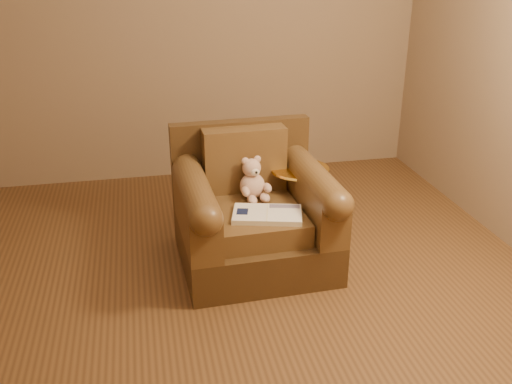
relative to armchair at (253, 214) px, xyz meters
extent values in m
plane|color=brown|center=(-0.22, -0.36, -0.33)|extent=(4.00, 4.00, 0.00)
cube|color=#896F54|center=(-0.22, 1.64, 1.02)|extent=(4.00, 0.02, 2.70)
cube|color=#896F54|center=(-0.22, -2.36, 1.02)|extent=(4.00, 0.02, 2.70)
cube|color=#432D16|center=(0.00, -0.04, -0.20)|extent=(0.98, 0.93, 0.26)
cube|color=#432D16|center=(-0.01, 0.36, 0.23)|extent=(0.95, 0.13, 0.59)
cube|color=brown|center=(0.00, -0.09, 0.01)|extent=(0.57, 0.68, 0.14)
cube|color=brown|center=(-0.01, 0.24, 0.29)|extent=(0.55, 0.17, 0.43)
cube|color=brown|center=(-0.38, -0.10, 0.09)|extent=(0.22, 0.81, 0.30)
cube|color=brown|center=(0.38, -0.08, 0.09)|extent=(0.22, 0.81, 0.30)
cylinder|color=brown|center=(-0.38, -0.10, 0.24)|extent=(0.22, 0.81, 0.19)
cylinder|color=brown|center=(0.38, -0.08, 0.24)|extent=(0.22, 0.81, 0.19)
ellipsoid|color=#D3A893|center=(0.02, 0.09, 0.16)|extent=(0.17, 0.15, 0.17)
sphere|color=#D3A893|center=(0.01, 0.10, 0.28)|extent=(0.12, 0.12, 0.12)
ellipsoid|color=#D3A893|center=(-0.03, 0.10, 0.33)|extent=(0.05, 0.03, 0.05)
ellipsoid|color=#D3A893|center=(0.05, 0.12, 0.33)|extent=(0.05, 0.03, 0.05)
ellipsoid|color=beige|center=(0.02, 0.04, 0.27)|extent=(0.06, 0.04, 0.05)
sphere|color=black|center=(0.03, 0.03, 0.27)|extent=(0.02, 0.02, 0.02)
ellipsoid|color=#D3A893|center=(-0.05, 0.01, 0.16)|extent=(0.06, 0.11, 0.06)
ellipsoid|color=#D3A893|center=(0.10, 0.04, 0.16)|extent=(0.06, 0.11, 0.06)
ellipsoid|color=#D3A893|center=(-0.01, -0.02, 0.11)|extent=(0.07, 0.11, 0.06)
ellipsoid|color=#D3A893|center=(0.08, 0.00, 0.11)|extent=(0.07, 0.11, 0.06)
cube|color=beige|center=(0.04, -0.22, 0.09)|extent=(0.47, 0.35, 0.03)
cube|color=white|center=(-0.06, -0.19, 0.11)|extent=(0.26, 0.29, 0.00)
cube|color=white|center=(0.14, -0.25, 0.11)|extent=(0.26, 0.29, 0.00)
cube|color=beige|center=(0.04, -0.22, 0.11)|extent=(0.07, 0.24, 0.00)
cube|color=#0F1638|center=(-0.10, -0.18, 0.11)|extent=(0.09, 0.10, 0.00)
cube|color=slate|center=(0.17, -0.16, 0.11)|extent=(0.19, 0.10, 0.00)
cylinder|color=gold|center=(0.36, 0.17, -0.32)|extent=(0.32, 0.32, 0.02)
cylinder|color=gold|center=(0.36, 0.17, -0.05)|extent=(0.03, 0.03, 0.51)
cylinder|color=gold|center=(0.36, 0.17, 0.22)|extent=(0.40, 0.40, 0.02)
cylinder|color=gold|center=(0.36, 0.17, 0.20)|extent=(0.03, 0.03, 0.02)
camera|label=1|loc=(-0.67, -3.26, 1.60)|focal=40.00mm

